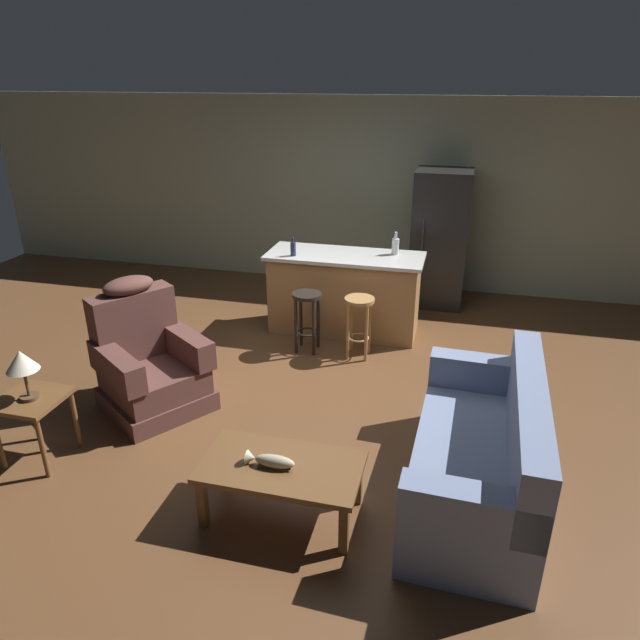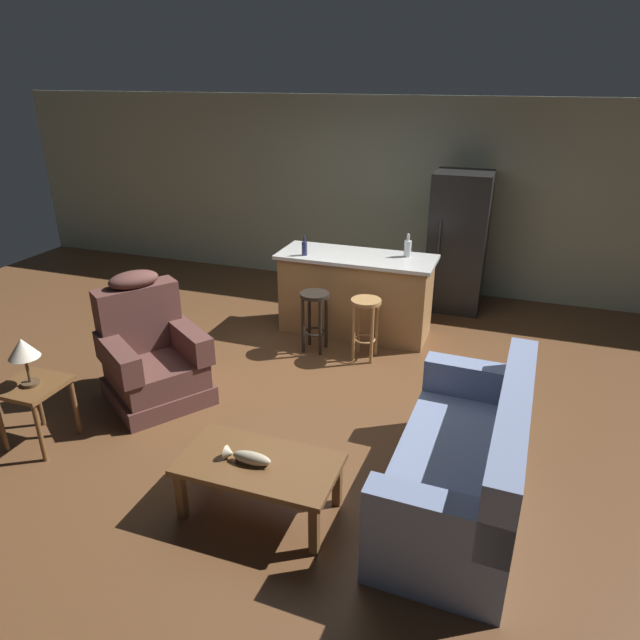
% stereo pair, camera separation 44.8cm
% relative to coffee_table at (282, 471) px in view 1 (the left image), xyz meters
% --- Properties ---
extents(ground_plane, '(12.00, 12.00, 0.00)m').
position_rel_coffee_table_xyz_m(ground_plane, '(-0.23, 1.82, -0.36)').
color(ground_plane, brown).
extents(back_wall, '(12.00, 0.05, 2.60)m').
position_rel_coffee_table_xyz_m(back_wall, '(-0.23, 4.94, 0.94)').
color(back_wall, '#9EA88E').
rests_on(back_wall, ground_plane).
extents(coffee_table, '(1.10, 0.60, 0.42)m').
position_rel_coffee_table_xyz_m(coffee_table, '(0.00, 0.00, 0.00)').
color(coffee_table, brown).
rests_on(coffee_table, ground_plane).
extents(fish_figurine, '(0.34, 0.10, 0.10)m').
position_rel_coffee_table_xyz_m(fish_figurine, '(-0.07, -0.03, 0.10)').
color(fish_figurine, '#4C3823').
rests_on(fish_figurine, coffee_table).
extents(couch, '(0.91, 1.93, 0.94)m').
position_rel_coffee_table_xyz_m(couch, '(1.34, 0.55, -0.02)').
color(couch, '#707FA3').
rests_on(couch, ground_plane).
extents(recliner_near_lamp, '(1.17, 1.17, 1.20)m').
position_rel_coffee_table_xyz_m(recliner_near_lamp, '(-1.62, 1.09, 0.06)').
color(recliner_near_lamp, brown).
rests_on(recliner_near_lamp, ground_plane).
extents(end_table, '(0.48, 0.48, 0.56)m').
position_rel_coffee_table_xyz_m(end_table, '(-2.08, 0.14, 0.10)').
color(end_table, brown).
rests_on(end_table, ground_plane).
extents(table_lamp, '(0.24, 0.24, 0.41)m').
position_rel_coffee_table_xyz_m(table_lamp, '(-2.07, 0.12, 0.50)').
color(table_lamp, '#4C3823').
rests_on(table_lamp, end_table).
extents(kitchen_island, '(1.80, 0.70, 0.95)m').
position_rel_coffee_table_xyz_m(kitchen_island, '(-0.23, 3.17, 0.11)').
color(kitchen_island, '#9E7042').
rests_on(kitchen_island, ground_plane).
extents(bar_stool_left, '(0.32, 0.32, 0.68)m').
position_rel_coffee_table_xyz_m(bar_stool_left, '(-0.51, 2.54, 0.11)').
color(bar_stool_left, black).
rests_on(bar_stool_left, ground_plane).
extents(bar_stool_right, '(0.32, 0.32, 0.68)m').
position_rel_coffee_table_xyz_m(bar_stool_right, '(0.06, 2.54, 0.11)').
color(bar_stool_right, '#A87A47').
rests_on(bar_stool_right, ground_plane).
extents(refrigerator, '(0.70, 0.69, 1.76)m').
position_rel_coffee_table_xyz_m(refrigerator, '(0.77, 4.37, 0.52)').
color(refrigerator, black).
rests_on(refrigerator, ground_plane).
extents(bottle_tall_green, '(0.08, 0.08, 0.26)m').
position_rel_coffee_table_xyz_m(bottle_tall_green, '(0.32, 3.32, 0.68)').
color(bottle_tall_green, silver).
rests_on(bottle_tall_green, kitchen_island).
extents(bottle_short_amber, '(0.06, 0.06, 0.22)m').
position_rel_coffee_table_xyz_m(bottle_short_amber, '(-0.79, 2.98, 0.67)').
color(bottle_short_amber, '#23284C').
rests_on(bottle_short_amber, kitchen_island).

